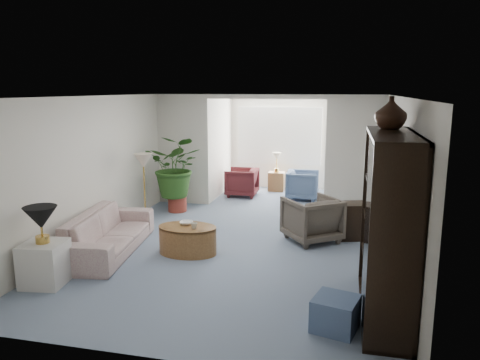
% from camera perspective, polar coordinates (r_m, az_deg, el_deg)
% --- Properties ---
extents(floor, '(6.00, 6.00, 0.00)m').
position_cam_1_polar(floor, '(7.48, -1.06, -9.18)').
color(floor, gray).
rests_on(floor, ground).
extents(sunroom_floor, '(2.60, 2.60, 0.00)m').
position_cam_1_polar(sunroom_floor, '(11.33, 4.02, -2.08)').
color(sunroom_floor, gray).
rests_on(sunroom_floor, ground).
extents(back_pier_left, '(1.20, 0.12, 2.50)m').
position_cam_1_polar(back_pier_left, '(10.53, -7.14, 3.75)').
color(back_pier_left, silver).
rests_on(back_pier_left, ground).
extents(back_pier_right, '(1.20, 0.12, 2.50)m').
position_cam_1_polar(back_pier_right, '(9.88, 14.04, 3.02)').
color(back_pier_right, silver).
rests_on(back_pier_right, ground).
extents(back_header, '(2.60, 0.12, 0.10)m').
position_cam_1_polar(back_header, '(9.94, 3.19, 10.32)').
color(back_header, silver).
rests_on(back_header, back_pier_left).
extents(window_pane, '(2.20, 0.02, 1.50)m').
position_cam_1_polar(window_pane, '(12.15, 4.93, 5.51)').
color(window_pane, white).
extents(window_blinds, '(2.20, 0.02, 1.50)m').
position_cam_1_polar(window_blinds, '(12.12, 4.91, 5.50)').
color(window_blinds, white).
extents(framed_picture, '(0.04, 0.50, 0.40)m').
position_cam_1_polar(framed_picture, '(6.79, 19.26, 2.92)').
color(framed_picture, beige).
extents(sofa, '(1.16, 2.34, 0.65)m').
position_cam_1_polar(sofa, '(7.77, -16.10, -6.29)').
color(sofa, beige).
rests_on(sofa, ground).
extents(end_table, '(0.60, 0.60, 0.59)m').
position_cam_1_polar(end_table, '(6.82, -23.15, -9.55)').
color(end_table, silver).
rests_on(end_table, ground).
extents(table_lamp, '(0.44, 0.44, 0.30)m').
position_cam_1_polar(table_lamp, '(6.63, -23.58, -4.32)').
color(table_lamp, black).
rests_on(table_lamp, end_table).
extents(floor_lamp, '(0.36, 0.36, 0.28)m').
position_cam_1_polar(floor_lamp, '(9.04, -11.95, 2.36)').
color(floor_lamp, beige).
rests_on(floor_lamp, ground).
extents(coffee_table, '(1.08, 1.08, 0.45)m').
position_cam_1_polar(coffee_table, '(7.48, -6.54, -7.41)').
color(coffee_table, olive).
rests_on(coffee_table, ground).
extents(coffee_bowl, '(0.24, 0.24, 0.05)m').
position_cam_1_polar(coffee_bowl, '(7.51, -6.69, -5.33)').
color(coffee_bowl, white).
rests_on(coffee_bowl, coffee_table).
extents(coffee_cup, '(0.12, 0.12, 0.10)m').
position_cam_1_polar(coffee_cup, '(7.26, -5.74, -5.70)').
color(coffee_cup, beige).
rests_on(coffee_cup, coffee_table).
extents(wingback_chair, '(1.18, 1.18, 0.78)m').
position_cam_1_polar(wingback_chair, '(8.09, 8.94, -4.83)').
color(wingback_chair, '#5A5147').
rests_on(wingback_chair, ground).
extents(side_table_dark, '(0.64, 0.56, 0.64)m').
position_cam_1_polar(side_table_dark, '(8.38, 13.87, -4.94)').
color(side_table_dark, black).
rests_on(side_table_dark, ground).
extents(entertainment_cabinet, '(0.51, 1.92, 2.14)m').
position_cam_1_polar(entertainment_cabinet, '(5.54, 17.92, -5.47)').
color(entertainment_cabinet, black).
rests_on(entertainment_cabinet, ground).
extents(cabinet_urn, '(0.38, 0.38, 0.39)m').
position_cam_1_polar(cabinet_urn, '(5.83, 18.29, 7.97)').
color(cabinet_urn, black).
rests_on(cabinet_urn, entertainment_cabinet).
extents(ottoman, '(0.56, 0.56, 0.37)m').
position_cam_1_polar(ottoman, '(5.35, 11.80, -15.96)').
color(ottoman, slate).
rests_on(ottoman, ground).
extents(plant_pot, '(0.40, 0.40, 0.32)m').
position_cam_1_polar(plant_pot, '(10.04, -7.81, -2.97)').
color(plant_pot, maroon).
rests_on(plant_pot, ground).
extents(house_plant, '(1.20, 1.04, 1.33)m').
position_cam_1_polar(house_plant, '(9.87, -7.94, 1.69)').
color(house_plant, '#2A561D').
rests_on(house_plant, plant_pot).
extents(sunroom_chair_blue, '(0.77, 0.75, 0.69)m').
position_cam_1_polar(sunroom_chair_blue, '(11.09, 7.80, -0.62)').
color(sunroom_chair_blue, slate).
rests_on(sunroom_chair_blue, ground).
extents(sunroom_chair_maroon, '(0.77, 0.75, 0.69)m').
position_cam_1_polar(sunroom_chair_maroon, '(11.32, 0.23, -0.27)').
color(sunroom_chair_maroon, maroon).
rests_on(sunroom_chair_maroon, ground).
extents(sunroom_table, '(0.41, 0.32, 0.50)m').
position_cam_1_polar(sunroom_table, '(11.93, 4.55, -0.19)').
color(sunroom_table, olive).
rests_on(sunroom_table, ground).
extents(shelf_clutter, '(0.30, 1.10, 1.06)m').
position_cam_1_polar(shelf_clutter, '(5.42, 17.50, -5.57)').
color(shelf_clutter, '#4E4B49').
rests_on(shelf_clutter, entertainment_cabinet).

